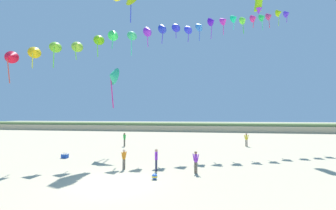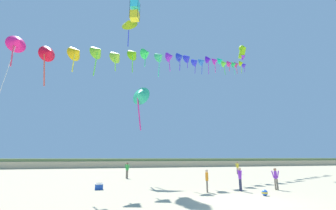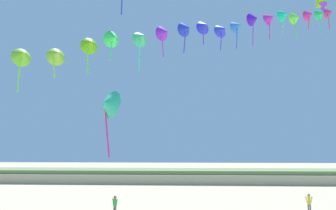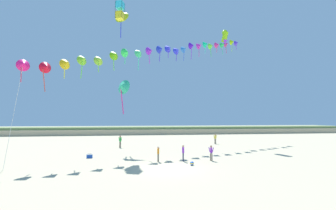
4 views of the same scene
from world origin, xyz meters
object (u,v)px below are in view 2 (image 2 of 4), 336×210
at_px(large_kite_mid_trail, 129,23).
at_px(large_kite_high_solo, 135,11).
at_px(person_mid_center, 237,167).
at_px(person_near_left, 276,177).
at_px(large_kite_outer_drift, 242,52).
at_px(person_near_right, 127,169).
at_px(beach_cooler, 99,187).
at_px(beach_ball, 265,193).
at_px(large_kite_low_lead, 140,95).
at_px(person_far_left, 207,179).
at_px(person_far_right, 240,177).

distance_m(large_kite_mid_trail, large_kite_high_solo, 6.15).
bearing_deg(person_mid_center, person_near_left, -112.00).
bearing_deg(large_kite_outer_drift, person_near_right, -174.82).
bearing_deg(large_kite_outer_drift, beach_cooler, -153.31).
distance_m(person_near_right, beach_ball, 15.52).
height_order(large_kite_low_lead, large_kite_outer_drift, large_kite_outer_drift).
xyz_separation_m(person_far_left, large_kite_low_lead, (-3.86, 6.54, 7.38)).
bearing_deg(person_mid_center, person_far_right, -121.26).
bearing_deg(person_near_right, large_kite_mid_trail, 95.91).
bearing_deg(person_mid_center, large_kite_mid_trail, 178.58).
relative_size(person_near_left, person_near_right, 0.89).
relative_size(person_mid_center, beach_cooler, 2.91).
relative_size(person_near_left, person_far_right, 0.96).
height_order(person_mid_center, person_far_right, person_mid_center).
bearing_deg(large_kite_high_solo, large_kite_low_lead, -75.71).
bearing_deg(large_kite_mid_trail, person_near_left, -56.10).
height_order(large_kite_mid_trail, large_kite_outer_drift, large_kite_mid_trail).
xyz_separation_m(person_near_left, large_kite_high_solo, (-9.74, 9.00, 18.26)).
distance_m(person_far_right, beach_cooler, 10.11).
distance_m(person_near_right, large_kite_low_lead, 8.87).
relative_size(person_far_left, large_kite_low_lead, 0.33).
height_order(person_mid_center, beach_cooler, person_mid_center).
bearing_deg(large_kite_mid_trail, person_near_right, -84.09).
height_order(person_far_right, large_kite_low_lead, large_kite_low_lead).
relative_size(person_far_left, large_kite_high_solo, 0.60).
height_order(person_near_left, beach_cooler, person_near_left).
bearing_deg(person_mid_center, large_kite_low_lead, -152.97).
distance_m(person_mid_center, person_far_right, 16.69).
relative_size(person_far_left, large_kite_outer_drift, 0.60).
distance_m(large_kite_mid_trail, beach_cooler, 23.94).
xyz_separation_m(large_kite_outer_drift, beach_cooler, (-19.71, -9.91, -17.86)).
bearing_deg(large_kite_low_lead, person_far_right, -46.28).
distance_m(person_mid_center, person_far_left, 18.04).
height_order(person_near_right, person_far_left, person_near_right).
bearing_deg(large_kite_low_lead, person_far_left, -59.45).
xyz_separation_m(person_near_right, person_far_right, (6.80, -11.71, -0.08)).
bearing_deg(person_near_left, beach_cooler, 164.26).
bearing_deg(person_far_right, large_kite_outer_drift, 52.41).
height_order(large_kite_outer_drift, beach_ball, large_kite_outer_drift).
height_order(person_far_right, beach_ball, person_far_right).
relative_size(person_near_left, beach_cooler, 2.65).
distance_m(large_kite_outer_drift, beach_cooler, 28.39).
bearing_deg(large_kite_low_lead, person_near_right, 95.27).
bearing_deg(person_far_left, large_kite_high_solo, 116.79).
height_order(person_near_left, large_kite_mid_trail, large_kite_mid_trail).
xyz_separation_m(large_kite_outer_drift, beach_ball, (-9.85, -15.30, -17.90)).
distance_m(person_near_right, beach_cooler, 8.83).
xyz_separation_m(beach_cooler, beach_ball, (9.86, -5.39, -0.03)).
xyz_separation_m(person_far_right, large_kite_outer_drift, (10.20, 13.25, 17.16)).
bearing_deg(large_kite_high_solo, person_far_left, -63.21).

